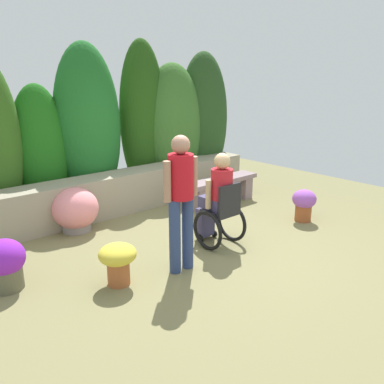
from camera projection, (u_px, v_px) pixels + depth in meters
ground_plane at (205, 250)px, 5.39m from camera, size 10.19×10.19×0.00m
stone_retaining_wall at (121, 192)px, 6.88m from camera, size 5.58×0.55×0.69m
hedge_backdrop at (106, 129)px, 7.12m from camera, size 6.30×1.02×3.03m
stone_bench at (222, 187)px, 7.28m from camera, size 1.56×0.36×0.50m
person_in_wheelchair at (218, 203)px, 5.41m from camera, size 0.53×0.66×1.33m
person_standing_companion at (181, 195)px, 4.58m from camera, size 0.49×0.30×1.68m
flower_pot_purple_near at (304, 203)px, 6.41m from camera, size 0.39×0.39×0.53m
flower_pot_terracotta_by_wall at (76, 211)px, 5.99m from camera, size 0.70×0.70×0.68m
flower_pot_red_accent at (5, 263)px, 4.33m from camera, size 0.46×0.46×0.59m
flower_pot_small_foreground at (118, 259)px, 4.43m from camera, size 0.44×0.44×0.49m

